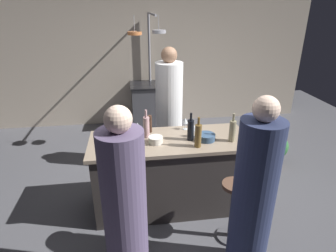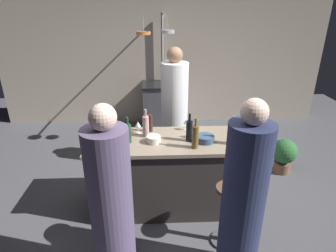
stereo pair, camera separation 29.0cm
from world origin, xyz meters
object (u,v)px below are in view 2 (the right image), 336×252
(chef, at_px, (174,115))
(potted_plant, at_px, (284,154))
(pepper_mill, at_px, (150,123))
(wine_bottle_dark, at_px, (189,130))
(wine_glass_by_chef, at_px, (138,125))
(guest_right, at_px, (243,203))
(bar_stool_left, at_px, (121,216))
(wine_glass_near_right_guest, at_px, (193,129))
(stove_range, at_px, (163,106))
(wine_glass_near_left_guest, at_px, (186,122))
(guest_left, at_px, (112,208))
(mixing_bowl_blue, at_px, (205,139))
(mixing_bowl_ceramic, at_px, (154,139))
(wine_bottle_green, at_px, (128,133))
(wine_bottle_white, at_px, (232,133))
(wine_bottle_amber, at_px, (195,137))
(bar_stool_right, at_px, (227,213))
(wine_bottle_rose, at_px, (146,126))

(chef, bearing_deg, potted_plant, -8.69)
(pepper_mill, bearing_deg, wine_bottle_dark, -32.08)
(wine_glass_by_chef, bearing_deg, chef, 57.18)
(potted_plant, bearing_deg, wine_glass_by_chef, -166.56)
(guest_right, bearing_deg, wine_bottle_dark, 110.15)
(bar_stool_left, xyz_separation_m, wine_glass_near_right_guest, (0.78, 0.65, 0.63))
(stove_range, distance_m, pepper_mill, 2.30)
(wine_glass_near_left_guest, bearing_deg, potted_plant, 16.16)
(wine_bottle_dark, bearing_deg, guest_left, -127.63)
(wine_glass_near_left_guest, bearing_deg, mixing_bowl_blue, -61.67)
(potted_plant, height_order, mixing_bowl_ceramic, mixing_bowl_ceramic)
(mixing_bowl_blue, bearing_deg, guest_right, -79.27)
(wine_bottle_green, xyz_separation_m, mixing_bowl_ceramic, (0.28, -0.02, -0.07))
(wine_glass_near_left_guest, bearing_deg, wine_bottle_white, -40.92)
(wine_bottle_amber, xyz_separation_m, mixing_bowl_ceramic, (-0.43, 0.15, -0.09))
(wine_glass_by_chef, xyz_separation_m, mixing_bowl_blue, (0.75, -0.26, -0.07))
(chef, distance_m, guest_left, 2.01)
(guest_right, xyz_separation_m, wine_bottle_white, (0.10, 0.85, 0.24))
(bar_stool_left, height_order, wine_bottle_dark, wine_bottle_dark)
(chef, bearing_deg, bar_stool_right, -74.31)
(guest_left, bearing_deg, mixing_bowl_ceramic, 69.75)
(wine_bottle_rose, bearing_deg, mixing_bowl_blue, -14.43)
(wine_bottle_dark, distance_m, wine_glass_near_left_guest, 0.29)
(mixing_bowl_blue, distance_m, mixing_bowl_ceramic, 0.56)
(stove_range, bearing_deg, wine_glass_near_right_guest, -83.39)
(guest_right, distance_m, bar_stool_left, 1.20)
(wine_glass_near_left_guest, bearing_deg, bar_stool_left, -129.61)
(stove_range, height_order, wine_bottle_green, wine_bottle_green)
(bar_stool_left, bearing_deg, wine_glass_by_chef, 79.58)
(wine_glass_by_chef, bearing_deg, wine_bottle_dark, -21.80)
(bar_stool_left, distance_m, wine_bottle_amber, 1.09)
(guest_left, distance_m, mixing_bowl_blue, 1.30)
(bar_stool_right, relative_size, bar_stool_left, 1.00)
(guest_right, xyz_separation_m, wine_bottle_amber, (-0.30, 0.77, 0.25))
(wine_glass_by_chef, bearing_deg, bar_stool_left, -100.42)
(wine_bottle_rose, distance_m, wine_glass_near_right_guest, 0.54)
(wine_glass_near_right_guest, bearing_deg, chef, 99.93)
(wine_bottle_rose, bearing_deg, potted_plant, 16.58)
(wine_glass_near_left_guest, height_order, mixing_bowl_blue, wine_glass_near_left_guest)
(chef, height_order, guest_right, chef)
(wine_bottle_dark, bearing_deg, wine_bottle_rose, 164.02)
(stove_range, distance_m, wine_glass_near_right_guest, 2.50)
(stove_range, xyz_separation_m, guest_right, (0.57, -3.43, 0.34))
(chef, distance_m, wine_bottle_amber, 1.16)
(guest_right, relative_size, wine_glass_near_left_guest, 11.56)
(potted_plant, xyz_separation_m, mixing_bowl_blue, (-1.31, -0.75, 0.64))
(bar_stool_left, bearing_deg, mixing_bowl_ceramic, 59.14)
(pepper_mill, xyz_separation_m, wine_bottle_amber, (0.47, -0.44, 0.03))
(pepper_mill, xyz_separation_m, wine_glass_by_chef, (-0.15, -0.04, 0.00))
(mixing_bowl_ceramic, bearing_deg, bar_stool_right, -37.40)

